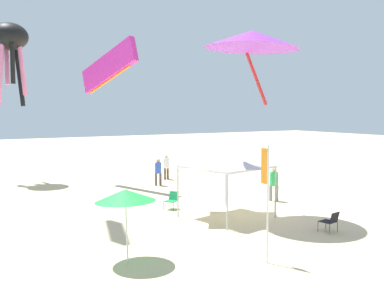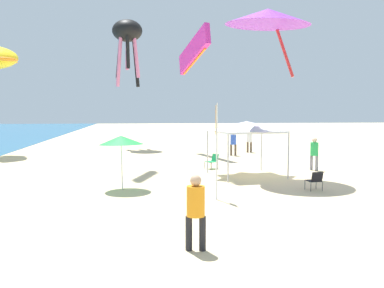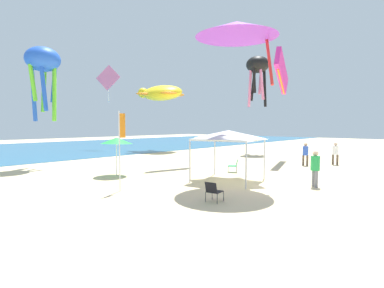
# 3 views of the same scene
# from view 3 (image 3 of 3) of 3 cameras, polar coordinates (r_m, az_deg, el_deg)

# --- Properties ---
(ground) EXTENTS (120.00, 120.00, 0.10)m
(ground) POSITION_cam_3_polar(r_m,az_deg,el_deg) (14.89, 12.61, -8.17)
(ground) COLOR beige
(ocean_strip) EXTENTS (120.00, 29.42, 0.02)m
(ocean_strip) POSITION_cam_3_polar(r_m,az_deg,el_deg) (40.92, -29.64, -0.95)
(ocean_strip) COLOR #28668E
(ocean_strip) RESTS_ON ground
(canopy_tent) EXTENTS (3.63, 3.70, 2.73)m
(canopy_tent) POSITION_cam_3_polar(r_m,az_deg,el_deg) (15.53, 7.27, 1.68)
(canopy_tent) COLOR #B7B7BC
(canopy_tent) RESTS_ON ground
(beach_umbrella) EXTENTS (1.88, 1.88, 2.32)m
(beach_umbrella) POSITION_cam_3_polar(r_m,az_deg,el_deg) (17.70, -14.72, 0.64)
(beach_umbrella) COLOR silver
(beach_umbrella) RESTS_ON ground
(folding_chair_right_of_tent) EXTENTS (0.78, 0.81, 0.82)m
(folding_chair_right_of_tent) POSITION_cam_3_polar(r_m,az_deg,el_deg) (18.58, 8.38, -4.12)
(folding_chair_right_of_tent) COLOR black
(folding_chair_right_of_tent) RESTS_ON ground
(folding_chair_left_of_tent) EXTENTS (0.69, 0.61, 0.82)m
(folding_chair_left_of_tent) POSITION_cam_3_polar(r_m,az_deg,el_deg) (11.35, 4.22, -9.14)
(folding_chair_left_of_tent) COLOR black
(folding_chair_left_of_tent) RESTS_ON ground
(banner_flag) EXTENTS (0.36, 0.06, 3.64)m
(banner_flag) POSITION_cam_3_polar(r_m,az_deg,el_deg) (13.37, -14.03, 0.15)
(banner_flag) COLOR silver
(banner_flag) RESTS_ON ground
(person_far_stroller) EXTENTS (0.41, 0.43, 1.71)m
(person_far_stroller) POSITION_cam_3_polar(r_m,az_deg,el_deg) (24.32, 26.59, -1.38)
(person_far_stroller) COLOR brown
(person_far_stroller) RESTS_ON ground
(person_near_umbrella) EXTENTS (0.42, 0.42, 1.78)m
(person_near_umbrella) POSITION_cam_3_polar(r_m,az_deg,el_deg) (15.18, 23.27, -3.97)
(person_near_umbrella) COLOR slate
(person_near_umbrella) RESTS_ON ground
(person_by_tent) EXTENTS (0.40, 0.45, 1.70)m
(person_by_tent) POSITION_cam_3_polar(r_m,az_deg,el_deg) (22.98, 21.61, -1.53)
(person_by_tent) COLOR brown
(person_by_tent) RESTS_ON ground
(kite_octopus_blue) EXTENTS (2.35, 2.35, 5.22)m
(kite_octopus_blue) POSITION_cam_3_polar(r_m,az_deg,el_deg) (23.48, -27.50, 14.02)
(kite_octopus_blue) COLOR blue
(kite_diamond_pink) EXTENTS (1.70, 2.98, 4.80)m
(kite_diamond_pink) POSITION_cam_3_polar(r_m,az_deg,el_deg) (38.59, -16.32, 12.27)
(kite_diamond_pink) COLOR pink
(kite_turtle_yellow) EXTENTS (5.75, 6.13, 2.46)m
(kite_turtle_yellow) POSITION_cam_3_polar(r_m,az_deg,el_deg) (34.31, -6.10, 10.03)
(kite_turtle_yellow) COLOR yellow
(kite_delta_purple) EXTENTS (5.76, 5.76, 3.24)m
(kite_delta_purple) POSITION_cam_3_polar(r_m,az_deg,el_deg) (15.29, 8.88, 21.58)
(kite_delta_purple) COLOR purple
(kite_octopus_black) EXTENTS (2.42, 2.42, 5.38)m
(kite_octopus_black) POSITION_cam_3_polar(r_m,az_deg,el_deg) (32.37, 12.90, 14.62)
(kite_octopus_black) COLOR black
(kite_parafoil_magenta) EXTENTS (5.24, 1.85, 3.21)m
(kite_parafoil_magenta) POSITION_cam_3_polar(r_m,az_deg,el_deg) (25.55, 17.38, 13.30)
(kite_parafoil_magenta) COLOR #E02D9E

